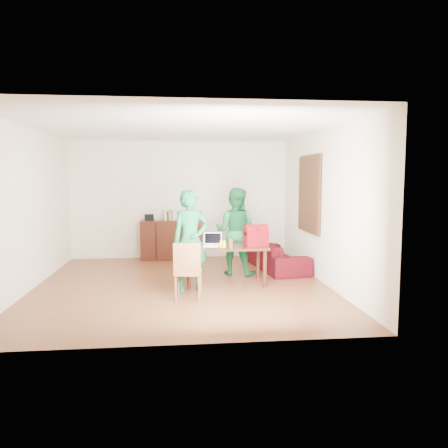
{
  "coord_description": "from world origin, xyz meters",
  "views": [
    {
      "loc": [
        -0.07,
        -7.48,
        1.85
      ],
      "look_at": [
        0.76,
        0.23,
        1.04
      ],
      "focal_mm": 35.0,
      "sensor_mm": 36.0,
      "label": 1
    }
  ],
  "objects": [
    {
      "name": "table",
      "position": [
        0.76,
        0.03,
        0.6
      ],
      "size": [
        1.45,
        0.83,
        0.68
      ],
      "rotation": [
        0.0,
        0.0,
        -0.01
      ],
      "color": "black",
      "rests_on": "ground"
    },
    {
      "name": "laptop",
      "position": [
        0.54,
        0.0,
        0.72
      ],
      "size": [
        0.34,
        0.25,
        0.22
      ],
      "rotation": [
        0.0,
        0.0,
        -0.1
      ],
      "color": "white",
      "rests_on": "table"
    },
    {
      "name": "sofa",
      "position": [
        1.95,
        1.18,
        0.28
      ],
      "size": [
        0.98,
        1.98,
        0.55
      ],
      "primitive_type": "imported",
      "rotation": [
        0.0,
        0.0,
        1.7
      ],
      "color": "#3E080E",
      "rests_on": "ground"
    },
    {
      "name": "chair",
      "position": [
        0.09,
        -0.9,
        0.26
      ],
      "size": [
        0.45,
        0.44,
        0.9
      ],
      "rotation": [
        0.0,
        0.0,
        -0.13
      ],
      "color": "brown",
      "rests_on": "ground"
    },
    {
      "name": "bottle",
      "position": [
        0.82,
        -0.31,
        0.78
      ],
      "size": [
        0.07,
        0.07,
        0.19
      ],
      "primitive_type": "cylinder",
      "rotation": [
        0.0,
        0.0,
        0.15
      ],
      "color": "#593814",
      "rests_on": "table"
    },
    {
      "name": "red_bag",
      "position": [
        1.29,
        -0.04,
        0.83
      ],
      "size": [
        0.44,
        0.31,
        0.29
      ],
      "primitive_type": "cube",
      "rotation": [
        0.0,
        0.0,
        0.2
      ],
      "color": "#6D0807",
      "rests_on": "table"
    },
    {
      "name": "person_far",
      "position": [
        1.04,
        0.78,
        0.83
      ],
      "size": [
        1.0,
        0.91,
        1.67
      ],
      "primitive_type": "imported",
      "rotation": [
        0.0,
        0.0,
        2.72
      ],
      "color": "#145A2C",
      "rests_on": "ground"
    },
    {
      "name": "room",
      "position": [
        0.01,
        0.13,
        1.31
      ],
      "size": [
        5.2,
        5.7,
        2.9
      ],
      "color": "#462411",
      "rests_on": "ground"
    },
    {
      "name": "person_near",
      "position": [
        0.14,
        -0.43,
        0.84
      ],
      "size": [
        0.68,
        0.53,
        1.67
      ],
      "primitive_type": "imported",
      "rotation": [
        0.0,
        0.0,
        0.23
      ],
      "color": "#156033",
      "rests_on": "ground"
    },
    {
      "name": "bananas",
      "position": [
        0.69,
        -0.28,
        0.71
      ],
      "size": [
        0.15,
        0.1,
        0.05
      ],
      "primitive_type": null,
      "rotation": [
        0.0,
        0.0,
        0.05
      ],
      "color": "gold",
      "rests_on": "table"
    }
  ]
}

